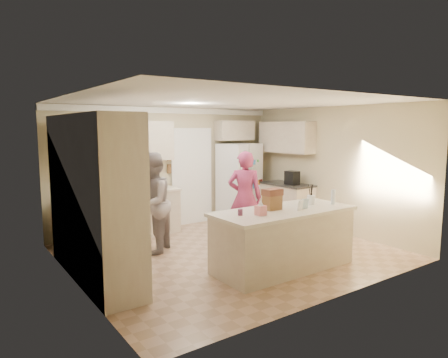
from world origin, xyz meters
TOP-DOWN VIEW (x-y plane):
  - floor at (0.00, 0.00)m, footprint 5.20×4.60m
  - ceiling at (0.00, 0.00)m, footprint 5.20×4.60m
  - wall_back at (0.00, 2.31)m, footprint 5.20×0.02m
  - wall_front at (0.00, -2.31)m, footprint 5.20×0.02m
  - wall_left at (-2.61, 0.00)m, footprint 0.02×4.60m
  - wall_right at (2.61, 0.00)m, footprint 0.02×4.60m
  - crown_back at (0.00, 2.26)m, footprint 5.20×0.08m
  - pantry_bank at (-2.30, 0.20)m, footprint 0.60×2.60m
  - back_base_cab at (-1.15, 2.00)m, footprint 2.20×0.60m
  - back_countertop at (-1.15, 1.99)m, footprint 2.24×0.63m
  - back_upper_cab at (-1.15, 2.12)m, footprint 2.20×0.35m
  - doorway_opening at (0.55, 2.28)m, footprint 0.90×0.06m
  - doorway_casing at (0.55, 2.24)m, footprint 1.02×0.03m
  - wall_frame_upper at (0.02, 2.27)m, footprint 0.15×0.02m
  - wall_frame_lower at (0.02, 2.27)m, footprint 0.15×0.02m
  - refrigerator at (1.67, 1.96)m, footprint 1.03×0.88m
  - fridge_seam at (1.67, 1.60)m, footprint 0.02×0.02m
  - fridge_dispenser at (1.45, 1.59)m, footprint 0.22×0.03m
  - fridge_handle_l at (1.62, 1.59)m, footprint 0.02×0.02m
  - fridge_handle_r at (1.72, 1.59)m, footprint 0.02×0.02m
  - over_fridge_cab at (1.65, 2.12)m, footprint 0.95×0.35m
  - right_base_cab at (2.30, 1.00)m, footprint 0.60×1.20m
  - right_countertop at (2.29, 1.00)m, footprint 0.63×1.24m
  - right_upper_cab at (2.43, 1.20)m, footprint 0.35×1.50m
  - coffee_maker at (2.25, 0.80)m, footprint 0.22×0.28m
  - island_base at (0.20, -1.10)m, footprint 2.20×0.90m
  - island_top at (0.20, -1.10)m, footprint 2.28×0.96m
  - utensil_crock at (0.85, -1.05)m, footprint 0.13×0.13m
  - tissue_box at (-0.35, -1.20)m, footprint 0.13×0.13m
  - tissue_plume at (-0.35, -1.20)m, footprint 0.08×0.08m
  - dollhouse_body at (0.05, -1.00)m, footprint 0.26×0.18m
  - dollhouse_roof at (0.05, -1.00)m, footprint 0.28×0.20m
  - jam_jar at (-0.60, -1.05)m, footprint 0.07×0.07m
  - greeting_card_a at (0.35, -1.30)m, footprint 0.12×0.06m
  - greeting_card_b at (0.50, -1.25)m, footprint 0.12×0.05m
  - water_bottle at (1.15, -1.25)m, footprint 0.07×0.07m
  - shaker_salt at (1.02, -0.88)m, footprint 0.05×0.05m
  - shaker_pepper at (1.09, -0.88)m, footprint 0.05×0.05m
  - teen_boy at (-1.12, 0.78)m, footprint 1.07×1.07m
  - teen_girl at (0.55, 0.32)m, footprint 0.75×0.73m
  - fridge_magnets at (1.67, 1.60)m, footprint 0.76×0.02m

SIDE VIEW (x-z plane):
  - floor at x=0.00m, z-range -0.02..0.00m
  - back_base_cab at x=-1.15m, z-range 0.00..0.88m
  - right_base_cab at x=2.30m, z-range 0.00..0.88m
  - island_base at x=0.20m, z-range 0.00..0.88m
  - teen_girl at x=0.55m, z-range 0.00..1.74m
  - teen_boy at x=-1.12m, z-range 0.00..1.75m
  - back_countertop at x=-1.15m, z-range 0.88..0.92m
  - refrigerator at x=1.67m, z-range 0.00..1.80m
  - fridge_seam at x=1.67m, z-range 0.01..1.79m
  - right_countertop at x=2.29m, z-range 0.88..0.92m
  - island_top at x=0.20m, z-range 0.88..0.93m
  - fridge_magnets at x=1.67m, z-range 0.18..1.62m
  - jam_jar at x=-0.60m, z-range 0.93..1.02m
  - shaker_salt at x=1.02m, z-range 0.93..1.02m
  - shaker_pepper at x=1.09m, z-range 0.93..1.02m
  - tissue_box at x=-0.35m, z-range 0.93..1.07m
  - utensil_crock at x=0.85m, z-range 0.93..1.07m
  - greeting_card_a at x=0.35m, z-range 0.93..1.08m
  - greeting_card_b at x=0.50m, z-range 0.93..1.08m
  - dollhouse_body at x=0.05m, z-range 0.93..1.15m
  - water_bottle at x=1.15m, z-range 0.92..1.17m
  - doorway_opening at x=0.55m, z-range 0.00..2.10m
  - doorway_casing at x=0.55m, z-range -0.06..2.16m
  - fridge_handle_l at x=1.62m, z-range 0.62..1.48m
  - fridge_handle_r at x=1.72m, z-range 0.62..1.48m
  - coffee_maker at x=2.25m, z-range 0.92..1.22m
  - tissue_plume at x=-0.35m, z-range 1.06..1.15m
  - fridge_dispenser at x=1.45m, z-range 0.97..1.32m
  - pantry_bank at x=-2.30m, z-range 0.00..2.35m
  - dollhouse_roof at x=0.05m, z-range 1.15..1.25m
  - wall_frame_lower at x=0.02m, z-range 1.18..1.38m
  - wall_back at x=0.00m, z-range 0.00..2.60m
  - wall_front at x=0.00m, z-range 0.00..2.60m
  - wall_left at x=-2.61m, z-range 0.00..2.60m
  - wall_right at x=2.61m, z-range 0.00..2.60m
  - wall_frame_upper at x=0.02m, z-range 1.45..1.65m
  - back_upper_cab at x=-1.15m, z-range 1.50..2.30m
  - right_upper_cab at x=2.43m, z-range 1.60..2.30m
  - over_fridge_cab at x=1.65m, z-range 1.88..2.33m
  - crown_back at x=0.00m, z-range 2.47..2.59m
  - ceiling at x=0.00m, z-range 2.60..2.62m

